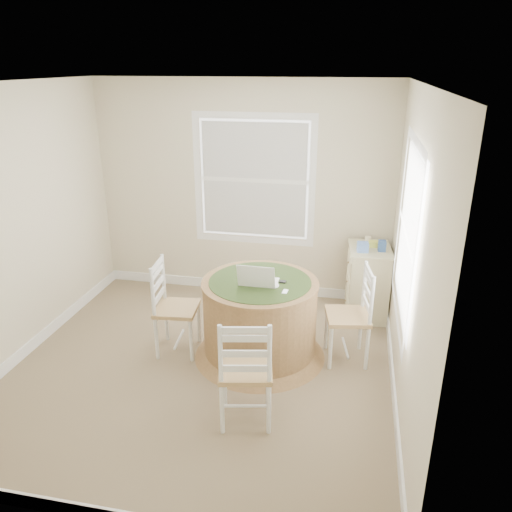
% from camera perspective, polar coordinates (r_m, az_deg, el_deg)
% --- Properties ---
extents(room, '(3.64, 3.64, 2.64)m').
position_cam_1_polar(room, '(4.48, -4.21, 2.28)').
color(room, '#8D7459').
rests_on(room, ground).
extents(round_table, '(1.30, 1.30, 0.81)m').
position_cam_1_polar(round_table, '(4.91, 0.44, -6.85)').
color(round_table, '#9A6F45').
rests_on(round_table, ground).
extents(chair_left, '(0.44, 0.46, 0.95)m').
position_cam_1_polar(chair_left, '(5.03, -9.02, -5.91)').
color(chair_left, white).
rests_on(chair_left, ground).
extents(chair_near, '(0.49, 0.47, 0.95)m').
position_cam_1_polar(chair_near, '(4.07, -1.19, -12.82)').
color(chair_near, white).
rests_on(chair_near, ground).
extents(chair_right, '(0.47, 0.48, 0.95)m').
position_cam_1_polar(chair_right, '(4.91, 10.44, -6.75)').
color(chair_right, white).
rests_on(chair_right, ground).
extents(laptop, '(0.35, 0.31, 0.24)m').
position_cam_1_polar(laptop, '(4.68, 0.27, -2.85)').
color(laptop, white).
rests_on(laptop, round_table).
extents(mouse, '(0.07, 0.11, 0.04)m').
position_cam_1_polar(mouse, '(4.64, 2.26, -3.40)').
color(mouse, white).
rests_on(mouse, round_table).
extents(phone, '(0.05, 0.09, 0.02)m').
position_cam_1_polar(phone, '(4.54, 3.34, -4.14)').
color(phone, '#B7BABF').
rests_on(phone, round_table).
extents(keys, '(0.06, 0.06, 0.02)m').
position_cam_1_polar(keys, '(4.73, 3.08, -3.02)').
color(keys, black).
rests_on(keys, round_table).
extents(corner_chest, '(0.51, 0.65, 0.82)m').
position_cam_1_polar(corner_chest, '(5.84, 12.60, -2.89)').
color(corner_chest, beige).
rests_on(corner_chest, ground).
extents(tissue_box, '(0.13, 0.13, 0.10)m').
position_cam_1_polar(tissue_box, '(5.55, 12.04, 0.99)').
color(tissue_box, '#6088DC').
rests_on(tissue_box, corner_chest).
extents(box_yellow, '(0.16, 0.11, 0.06)m').
position_cam_1_polar(box_yellow, '(5.74, 13.52, 1.35)').
color(box_yellow, '#CED44A').
rests_on(box_yellow, corner_chest).
extents(box_blue, '(0.09, 0.09, 0.12)m').
position_cam_1_polar(box_blue, '(5.60, 14.29, 1.10)').
color(box_blue, '#34579C').
rests_on(box_blue, corner_chest).
extents(cup_cream, '(0.07, 0.07, 0.09)m').
position_cam_1_polar(cup_cream, '(5.79, 12.65, 1.77)').
color(cup_cream, beige).
rests_on(cup_cream, corner_chest).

